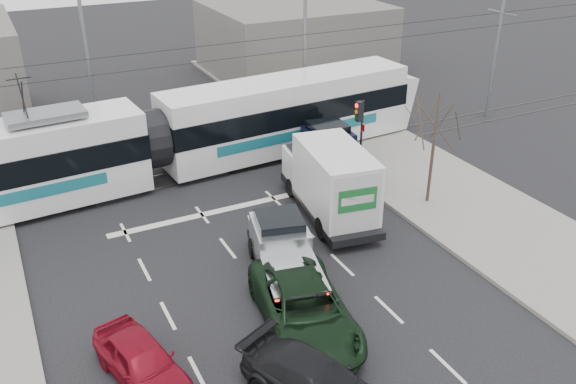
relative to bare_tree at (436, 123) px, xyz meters
name	(u,v)px	position (x,y,z in m)	size (l,w,h in m)	color
ground	(302,277)	(-7.60, -2.50, -3.79)	(120.00, 120.00, 0.00)	black
sidewalk_right	(491,220)	(1.40, -2.50, -3.72)	(6.00, 60.00, 0.15)	gray
rails	(208,172)	(-7.60, 7.50, -3.78)	(60.00, 1.60, 0.03)	#33302D
building_right	(295,39)	(4.40, 21.50, -1.29)	(12.00, 10.00, 5.00)	#645F5B
bare_tree	(436,123)	(0.00, 0.00, 0.00)	(2.40, 2.40, 5.00)	#47382B
traffic_signal	(360,121)	(-1.13, 4.00, -1.05)	(0.44, 0.44, 3.60)	black
street_lamp_near	(302,37)	(-0.29, 11.50, 1.32)	(2.38, 0.25, 9.00)	slate
street_lamp_far	(83,52)	(-11.79, 13.50, 1.32)	(2.38, 0.25, 9.00)	slate
catenary	(203,97)	(-7.60, 7.50, 0.09)	(60.00, 0.20, 7.00)	black
tram	(151,141)	(-10.17, 7.73, -1.74)	(28.47, 5.00, 5.78)	white
silver_pickup	(284,251)	(-8.13, -2.07, -2.78)	(3.19, 5.88, 2.03)	black
box_truck	(330,181)	(-4.41, 1.07, -2.19)	(3.18, 6.77, 3.25)	black
navy_pickup	(334,151)	(-2.08, 4.71, -2.65)	(2.43, 5.60, 2.31)	black
green_car	(304,308)	(-8.88, -5.06, -3.01)	(2.61, 5.66, 1.57)	black
red_car	(142,361)	(-14.05, -4.99, -3.13)	(1.57, 3.91, 1.33)	maroon
dark_car	(316,383)	(-10.05, -7.95, -3.13)	(1.86, 4.57, 1.32)	black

